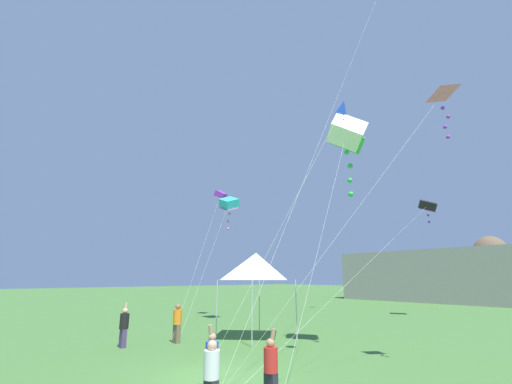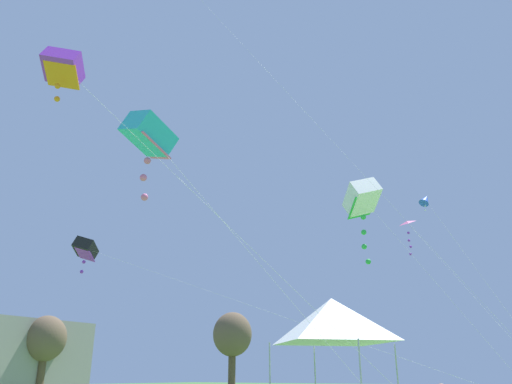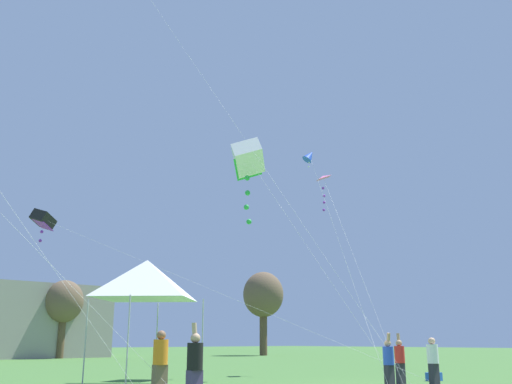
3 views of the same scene
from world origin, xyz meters
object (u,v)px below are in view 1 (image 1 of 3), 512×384
object	(u,v)px
kite_black_box_0	(427,206)
kite_cyan_box_2	(229,204)
kite_pink_delta_4	(442,97)
person_orange_shirt	(177,322)
festival_tent	(256,266)
person_red_shirt	(271,367)
person_white_shirt	(211,374)
kite_purple_box_1	(221,195)
kite_white_box_3	(347,134)
person_black_shirt	(124,325)
person_blue_shirt	(212,359)
kite_blue_diamond_6	(342,108)

from	to	relation	value
kite_black_box_0	kite_cyan_box_2	bearing A→B (deg)	-121.93
kite_cyan_box_2	kite_pink_delta_4	distance (m)	16.99
person_orange_shirt	festival_tent	bearing A→B (deg)	88.61
person_red_shirt	person_white_shirt	world-z (taller)	person_red_shirt
kite_purple_box_1	kite_white_box_3	world-z (taller)	kite_white_box_3
person_white_shirt	kite_purple_box_1	bearing A→B (deg)	-79.22
person_black_shirt	person_orange_shirt	size ratio (longest dim) A/B	1.09
person_black_shirt	kite_purple_box_1	size ratio (longest dim) A/B	0.19
kite_white_box_3	kite_pink_delta_4	xyz separation A→B (m)	(4.64, -0.66, -0.27)
kite_cyan_box_2	kite_white_box_3	xyz separation A→B (m)	(12.17, -1.68, 1.25)
person_black_shirt	kite_cyan_box_2	distance (m)	12.37
festival_tent	kite_pink_delta_4	xyz separation A→B (m)	(10.44, 0.24, 5.89)
person_black_shirt	kite_cyan_box_2	world-z (taller)	kite_cyan_box_2
festival_tent	person_white_shirt	bearing A→B (deg)	-45.82
person_white_shirt	person_red_shirt	bearing A→B (deg)	-147.97
festival_tent	kite_purple_box_1	distance (m)	11.33
person_blue_shirt	kite_pink_delta_4	size ratio (longest dim) A/B	0.18
kite_pink_delta_4	kite_blue_diamond_6	size ratio (longest dim) A/B	0.98
festival_tent	kite_white_box_3	bearing A→B (deg)	8.81
festival_tent	kite_purple_box_1	xyz separation A→B (m)	(-8.85, 3.44, 6.18)
person_white_shirt	kite_cyan_box_2	bearing A→B (deg)	-81.54
kite_pink_delta_4	kite_cyan_box_2	bearing A→B (deg)	172.07
kite_purple_box_1	kite_blue_diamond_6	xyz separation A→B (m)	(16.24, -5.07, -0.12)
person_orange_shirt	kite_cyan_box_2	distance (m)	10.98
person_blue_shirt	person_white_shirt	size ratio (longest dim) A/B	1.10
kite_purple_box_1	kite_white_box_3	bearing A→B (deg)	-9.83
festival_tent	person_white_shirt	world-z (taller)	festival_tent
kite_black_box_0	kite_purple_box_1	xyz separation A→B (m)	(-11.29, -13.26, 0.98)
person_orange_shirt	kite_white_box_3	world-z (taller)	kite_white_box_3
kite_purple_box_1	kite_blue_diamond_6	size ratio (longest dim) A/B	1.02
person_black_shirt	person_red_shirt	bearing A→B (deg)	-82.64
festival_tent	person_blue_shirt	size ratio (longest dim) A/B	2.47
kite_cyan_box_2	festival_tent	bearing A→B (deg)	-22.08
person_red_shirt	kite_black_box_0	bearing A→B (deg)	69.10
kite_purple_box_1	kite_pink_delta_4	size ratio (longest dim) A/B	1.04
kite_black_box_0	person_black_shirt	bearing A→B (deg)	-101.53
person_red_shirt	kite_black_box_0	distance (m)	24.39
person_black_shirt	kite_pink_delta_4	size ratio (longest dim) A/B	0.20
person_black_shirt	person_orange_shirt	distance (m)	2.52
kite_black_box_0	kite_purple_box_1	world-z (taller)	kite_purple_box_1
kite_blue_diamond_6	kite_cyan_box_2	bearing A→B (deg)	162.99
person_black_shirt	person_blue_shirt	size ratio (longest dim) A/B	1.11
person_white_shirt	kite_purple_box_1	distance (m)	21.32
kite_black_box_0	kite_pink_delta_4	bearing A→B (deg)	-64.05
person_white_shirt	kite_blue_diamond_6	distance (m)	10.60
festival_tent	kite_black_box_0	distance (m)	17.65
person_orange_shirt	person_white_shirt	size ratio (longest dim) A/B	1.11
person_blue_shirt	kite_purple_box_1	world-z (taller)	kite_purple_box_1
person_blue_shirt	person_orange_shirt	world-z (taller)	person_orange_shirt
kite_black_box_0	kite_cyan_box_2	xyz separation A→B (m)	(-8.80, -14.11, -0.29)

